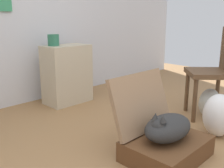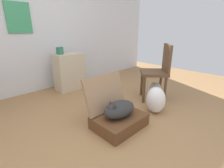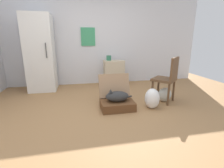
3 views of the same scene
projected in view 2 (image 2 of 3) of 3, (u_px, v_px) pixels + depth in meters
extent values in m
plane|color=#9E7247|center=(118.00, 142.00, 1.80)|extent=(7.68, 7.68, 0.00)
cube|color=silver|center=(27.00, 21.00, 2.91)|extent=(6.40, 0.12, 2.60)
cube|color=#3A9664|center=(19.00, 18.00, 2.75)|extent=(0.39, 0.02, 0.50)
cube|color=brown|center=(119.00, 121.00, 2.05)|extent=(0.62, 0.47, 0.16)
cube|color=#9B7756|center=(105.00, 93.00, 2.13)|extent=(0.62, 0.19, 0.46)
ellipsoid|color=#2D2D2D|center=(119.00, 109.00, 2.00)|extent=(0.44, 0.28, 0.18)
sphere|color=#2D2D2D|center=(112.00, 109.00, 1.90)|extent=(0.12, 0.12, 0.12)
cone|color=#2D2D2D|center=(114.00, 104.00, 1.86)|extent=(0.05, 0.05, 0.05)
cone|color=#2D2D2D|center=(110.00, 103.00, 1.90)|extent=(0.05, 0.05, 0.05)
cylinder|color=#2D2D2D|center=(127.00, 106.00, 2.17)|extent=(0.20, 0.03, 0.07)
ellipsoid|color=white|center=(156.00, 100.00, 2.38)|extent=(0.28, 0.28, 0.39)
ellipsoid|color=silver|center=(154.00, 91.00, 2.85)|extent=(0.29, 0.20, 0.30)
cube|color=beige|center=(70.00, 72.00, 3.28)|extent=(0.55, 0.33, 0.71)
cylinder|color=#2D7051|center=(60.00, 51.00, 3.09)|extent=(0.13, 0.13, 0.13)
cylinder|color=brown|center=(142.00, 83.00, 2.99)|extent=(0.04, 0.04, 0.45)
cylinder|color=brown|center=(144.00, 90.00, 2.67)|extent=(0.04, 0.04, 0.45)
cylinder|color=brown|center=(160.00, 84.00, 2.97)|extent=(0.04, 0.04, 0.45)
cylinder|color=brown|center=(165.00, 90.00, 2.65)|extent=(0.04, 0.04, 0.45)
cube|color=brown|center=(154.00, 73.00, 2.74)|extent=(0.60, 0.60, 0.05)
cube|color=brown|center=(167.00, 58.00, 2.65)|extent=(0.32, 0.30, 0.44)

